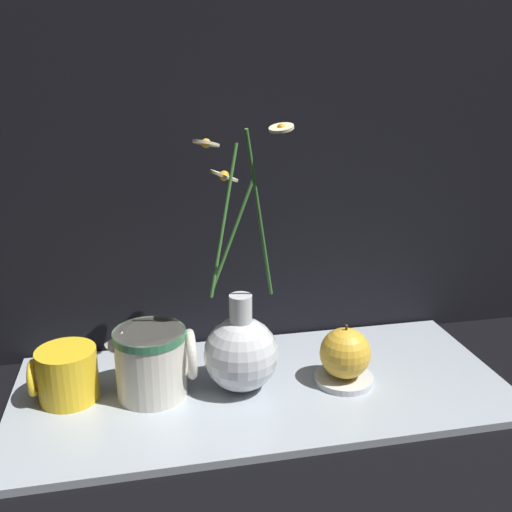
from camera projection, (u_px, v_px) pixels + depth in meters
ground_plane at (262, 391)px, 0.91m from camera, size 6.00×6.00×0.00m
shelf at (262, 388)px, 0.90m from camera, size 0.77×0.34×0.01m
backdrop_wall at (239, 28)px, 0.91m from camera, size 1.27×0.02×1.10m
vase_with_flowers at (241, 349)px, 0.87m from camera, size 0.14×0.16×0.41m
yellow_mug at (66, 375)px, 0.85m from camera, size 0.10×0.09×0.08m
ceramic_pitcher at (153, 359)px, 0.86m from camera, size 0.13×0.11×0.12m
saucer_plate at (344, 378)px, 0.91m from camera, size 0.09×0.09×0.01m
orange_fruit at (345, 353)px, 0.90m from camera, size 0.08×0.08×0.09m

